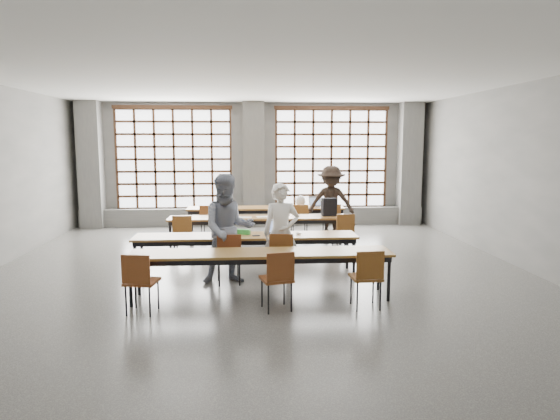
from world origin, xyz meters
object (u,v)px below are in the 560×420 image
object	(u,v)px
chair_back_right	(332,218)
chair_mid_left	(183,231)
desk_row_d	(261,256)
chair_near_right	(367,273)
laptop_front	(276,230)
red_pouch	(142,278)
student_female	(228,229)
phone	(256,235)
desk_row_c	(246,239)
backpack	(329,207)
laptop_back	(316,204)
green_box	(243,232)
plastic_bag	(301,201)
chair_front_right	(281,253)
mouse	(299,233)
chair_near_mid	(278,275)
chair_back_left	(209,219)
chair_mid_centre	(278,230)
student_back	(331,202)
chair_near_left	(139,277)
desk_row_a	(266,210)
student_male	(281,233)
chair_mid_right	(344,229)
desk_row_b	(258,220)
chair_front_left	(229,254)

from	to	relation	value
chair_back_right	chair_mid_left	distance (m)	3.80
desk_row_d	chair_near_right	world-z (taller)	chair_near_right
laptop_front	red_pouch	bearing A→B (deg)	-134.72
student_female	phone	world-z (taller)	student_female
desk_row_c	backpack	bearing A→B (deg)	49.66
laptop_back	green_box	bearing A→B (deg)	-116.36
chair_back_right	plastic_bag	bearing A→B (deg)	135.89
chair_front_right	red_pouch	xyz separation A→B (m)	(-2.07, -1.31, -0.04)
chair_back_right	phone	world-z (taller)	chair_back_right
mouse	chair_near_mid	bearing A→B (deg)	-104.19
chair_back_left	desk_row_c	bearing A→B (deg)	-74.29
chair_mid_centre	red_pouch	distance (m)	4.09
chair_back_left	red_pouch	xyz separation A→B (m)	(-0.58, -5.11, -0.04)
desk_row_d	mouse	size ratio (longest dim) A/B	40.82
desk_row_c	student_female	distance (m)	0.64
laptop_back	backpack	bearing A→B (deg)	-88.62
laptop_front	student_back	bearing A→B (deg)	63.90
student_female	backpack	distance (m)	3.49
chair_near_left	desk_row_a	bearing A→B (deg)	70.97
desk_row_d	green_box	world-z (taller)	green_box
laptop_front	chair_mid_centre	bearing A→B (deg)	85.26
desk_row_a	backpack	size ratio (longest dim) A/B	10.00
chair_mid_centre	student_female	xyz separation A→B (m)	(-0.98, -2.04, 0.40)
chair_near_right	mouse	xyz separation A→B (m)	(-0.78, 2.00, 0.21)
student_male	desk_row_c	bearing A→B (deg)	141.02
desk_row_d	chair_mid_right	distance (m)	3.48
chair_mid_left	student_back	xyz separation A→B (m)	(3.44, 1.76, 0.37)
student_female	laptop_back	xyz separation A→B (m)	(2.14, 4.40, -0.14)
chair_back_left	student_back	world-z (taller)	student_back
chair_back_right	chair_near_left	bearing A→B (deg)	-124.81
desk_row_b	chair_mid_right	bearing A→B (deg)	-19.15
chair_mid_left	red_pouch	size ratio (longest dim) A/B	4.40
laptop_front	phone	distance (m)	0.43
chair_mid_centre	chair_near_right	bearing A→B (deg)	-73.49
chair_back_left	phone	xyz separation A→B (m)	(1.07, -3.27, 0.20)
desk_row_c	chair_near_left	size ratio (longest dim) A/B	4.55
chair_near_right	backpack	size ratio (longest dim) A/B	2.20
chair_mid_right	desk_row_d	bearing A→B (deg)	-122.51
chair_near_left	green_box	xyz separation A→B (m)	(1.44, 2.10, 0.24)
chair_near_right	laptop_front	size ratio (longest dim) A/B	2.25
chair_front_right	laptop_back	distance (m)	4.71
chair_mid_centre	chair_mid_right	distance (m)	1.42
chair_back_right	student_back	bearing A→B (deg)	90.30
chair_near_left	desk_row_b	bearing A→B (deg)	67.07
chair_mid_right	student_male	bearing A→B (deg)	-126.22
desk_row_b	student_female	bearing A→B (deg)	-102.35
chair_mid_right	student_female	bearing A→B (deg)	-139.56
chair_front_left	chair_near_left	distance (m)	1.83
student_female	red_pouch	distance (m)	1.91
chair_near_right	red_pouch	xyz separation A→B (m)	(-3.20, 0.08, -0.04)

